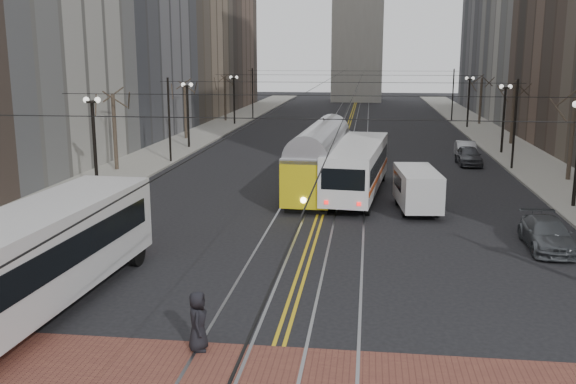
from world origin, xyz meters
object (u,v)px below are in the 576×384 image
(streetcar, at_px, (320,165))
(sedan_parked, at_px, (547,234))
(cargo_van, at_px, (417,191))
(sedan_grey, at_px, (469,156))
(transit_bus, at_px, (27,268))
(pedestrian_a, at_px, (198,321))
(rear_bus, at_px, (357,170))
(sedan_silver, at_px, (466,150))

(streetcar, height_order, sedan_parked, streetcar)
(cargo_van, height_order, sedan_grey, cargo_van)
(transit_bus, bearing_deg, sedan_parked, 31.32)
(pedestrian_a, bearing_deg, sedan_parked, -56.95)
(transit_bus, height_order, sedan_grey, transit_bus)
(streetcar, height_order, sedan_grey, streetcar)
(rear_bus, bearing_deg, cargo_van, -41.79)
(transit_bus, height_order, cargo_van, transit_bus)
(cargo_van, distance_m, pedestrian_a, 19.25)
(cargo_van, bearing_deg, transit_bus, -134.47)
(sedan_grey, bearing_deg, cargo_van, -108.34)
(streetcar, height_order, rear_bus, streetcar)
(rear_bus, bearing_deg, sedan_grey, 61.37)
(sedan_parked, relative_size, pedestrian_a, 2.59)
(sedan_grey, bearing_deg, streetcar, -134.80)
(streetcar, relative_size, sedan_silver, 3.18)
(sedan_silver, height_order, sedan_parked, sedan_silver)
(sedan_silver, relative_size, sedan_parked, 0.95)
(rear_bus, bearing_deg, streetcar, 158.68)
(sedan_parked, bearing_deg, sedan_grey, 91.83)
(streetcar, height_order, sedan_silver, streetcar)
(rear_bus, xyz_separation_m, cargo_van, (3.30, -3.61, -0.44))
(cargo_van, bearing_deg, sedan_silver, 69.20)
(sedan_grey, bearing_deg, sedan_parked, -90.34)
(transit_bus, distance_m, rear_bus, 22.21)
(streetcar, xyz_separation_m, cargo_van, (5.60, -4.79, -0.48))
(sedan_grey, bearing_deg, pedestrian_a, -110.89)
(streetcar, xyz_separation_m, pedestrian_a, (-1.74, -22.58, -0.73))
(sedan_silver, bearing_deg, rear_bus, -117.89)
(transit_bus, bearing_deg, rear_bus, 66.27)
(sedan_silver, distance_m, pedestrian_a, 38.47)
(rear_bus, xyz_separation_m, sedan_parked, (8.43, -9.90, -0.91))
(sedan_grey, bearing_deg, transit_bus, -120.44)
(transit_bus, relative_size, sedan_parked, 2.97)
(transit_bus, bearing_deg, cargo_van, 53.70)
(streetcar, relative_size, cargo_van, 2.68)
(cargo_van, height_order, sedan_silver, cargo_van)
(transit_bus, xyz_separation_m, sedan_parked, (18.40, 9.94, -1.03))
(sedan_grey, xyz_separation_m, sedan_parked, (0.13, -22.01, -0.06))
(streetcar, distance_m, sedan_grey, 15.25)
(transit_bus, xyz_separation_m, pedestrian_a, (5.93, -1.56, -0.80))
(streetcar, bearing_deg, sedan_grey, 48.76)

